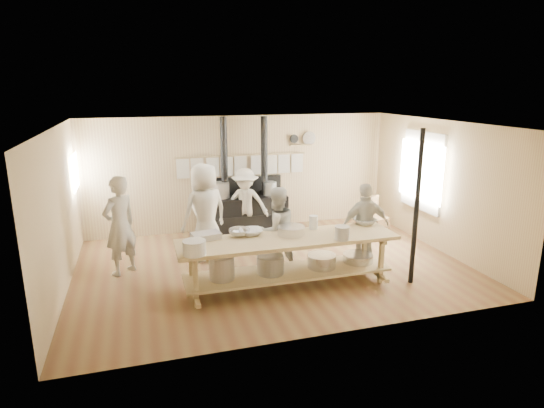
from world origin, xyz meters
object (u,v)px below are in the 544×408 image
at_px(cook_left, 276,231).
at_px(cook_by_window, 245,204).
at_px(cook_right, 365,226).
at_px(roasting_pan, 206,236).
at_px(prep_table, 287,257).
at_px(chair, 376,225).
at_px(cook_far_left, 120,226).
at_px(stove, 245,210).
at_px(cook_center, 205,212).

height_order(cook_left, cook_by_window, cook_left).
relative_size(cook_right, roasting_pan, 3.53).
bearing_deg(roasting_pan, prep_table, -14.50).
bearing_deg(chair, cook_by_window, 147.71).
relative_size(cook_far_left, cook_by_window, 1.15).
relative_size(cook_by_window, chair, 1.76).
bearing_deg(cook_right, stove, -55.93).
distance_m(cook_left, roasting_pan, 1.31).
distance_m(stove, roasting_pan, 3.00).
xyz_separation_m(prep_table, roasting_pan, (-1.28, 0.33, 0.38)).
bearing_deg(cook_by_window, prep_table, -71.77).
bearing_deg(chair, cook_left, -172.09).
height_order(cook_by_window, roasting_pan, cook_by_window).
bearing_deg(cook_left, roasting_pan, 0.30).
relative_size(prep_table, cook_by_window, 2.35).
xyz_separation_m(cook_right, chair, (1.13, 1.58, -0.53)).
distance_m(cook_right, chair, 2.01).
bearing_deg(stove, cook_by_window, -102.89).
distance_m(cook_right, cook_by_window, 2.83).
relative_size(stove, cook_center, 1.40).
bearing_deg(cook_right, chair, -122.56).
distance_m(prep_table, cook_right, 1.66).
bearing_deg(cook_right, prep_table, 16.25).
height_order(prep_table, cook_right, cook_right).
bearing_deg(prep_table, cook_left, 90.49).
bearing_deg(chair, roasting_pan, -176.08).
xyz_separation_m(prep_table, cook_left, (-0.01, 0.62, 0.26)).
xyz_separation_m(prep_table, cook_center, (-1.10, 1.64, 0.41)).
relative_size(cook_center, chair, 2.14).
relative_size(stove, cook_right, 1.65).
distance_m(stove, cook_far_left, 3.13).
relative_size(stove, roasting_pan, 5.84).
height_order(prep_table, chair, chair).
distance_m(cook_center, cook_by_window, 1.44).
relative_size(stove, cook_far_left, 1.48).
bearing_deg(stove, cook_left, -90.18).
height_order(stove, cook_left, stove).
xyz_separation_m(cook_center, chair, (3.82, 0.30, -0.67)).
distance_m(cook_far_left, chair, 5.41).
height_order(cook_right, cook_by_window, cook_right).
distance_m(cook_left, cook_by_window, 2.04).
xyz_separation_m(chair, roasting_pan, (-4.00, -1.62, 0.64)).
relative_size(cook_center, roasting_pan, 4.17).
bearing_deg(cook_far_left, roasting_pan, 103.81).
distance_m(prep_table, cook_left, 0.67).
xyz_separation_m(cook_left, roasting_pan, (-1.27, -0.29, 0.12)).
relative_size(cook_far_left, roasting_pan, 3.95).
relative_size(cook_center, cook_right, 1.18).
height_order(cook_left, cook_right, cook_right).
distance_m(cook_left, chair, 3.08).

